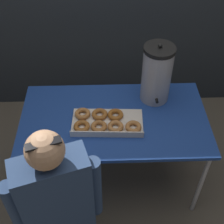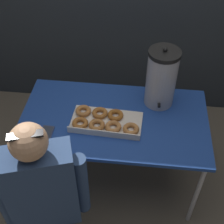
{
  "view_description": "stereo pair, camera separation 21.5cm",
  "coord_description": "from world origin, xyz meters",
  "px_view_note": "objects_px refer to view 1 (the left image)",
  "views": [
    {
      "loc": [
        -0.06,
        -1.53,
        2.31
      ],
      "look_at": [
        -0.01,
        0.0,
        0.79
      ],
      "focal_mm": 50.0,
      "sensor_mm": 36.0,
      "label": 1
    },
    {
      "loc": [
        0.15,
        -1.52,
        2.31
      ],
      "look_at": [
        -0.01,
        0.0,
        0.79
      ],
      "focal_mm": 50.0,
      "sensor_mm": 36.0,
      "label": 2
    }
  ],
  "objects_px": {
    "coffee_urn": "(157,74)",
    "cell_phone": "(49,141)",
    "donut_box": "(105,122)",
    "person_seated": "(59,210)"
  },
  "relations": [
    {
      "from": "coffee_urn",
      "to": "cell_phone",
      "type": "relative_size",
      "value": 3.0
    },
    {
      "from": "donut_box",
      "to": "cell_phone",
      "type": "height_order",
      "value": "donut_box"
    },
    {
      "from": "donut_box",
      "to": "cell_phone",
      "type": "bearing_deg",
      "value": -155.86
    },
    {
      "from": "donut_box",
      "to": "person_seated",
      "type": "relative_size",
      "value": 0.4
    },
    {
      "from": "donut_box",
      "to": "person_seated",
      "type": "distance_m",
      "value": 0.65
    },
    {
      "from": "person_seated",
      "to": "cell_phone",
      "type": "bearing_deg",
      "value": -95.4
    },
    {
      "from": "donut_box",
      "to": "cell_phone",
      "type": "distance_m",
      "value": 0.4
    },
    {
      "from": "cell_phone",
      "to": "person_seated",
      "type": "relative_size",
      "value": 0.12
    },
    {
      "from": "cell_phone",
      "to": "person_seated",
      "type": "xyz_separation_m",
      "value": [
        0.09,
        -0.42,
        -0.13
      ]
    },
    {
      "from": "coffee_urn",
      "to": "cell_phone",
      "type": "height_order",
      "value": "coffee_urn"
    }
  ]
}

